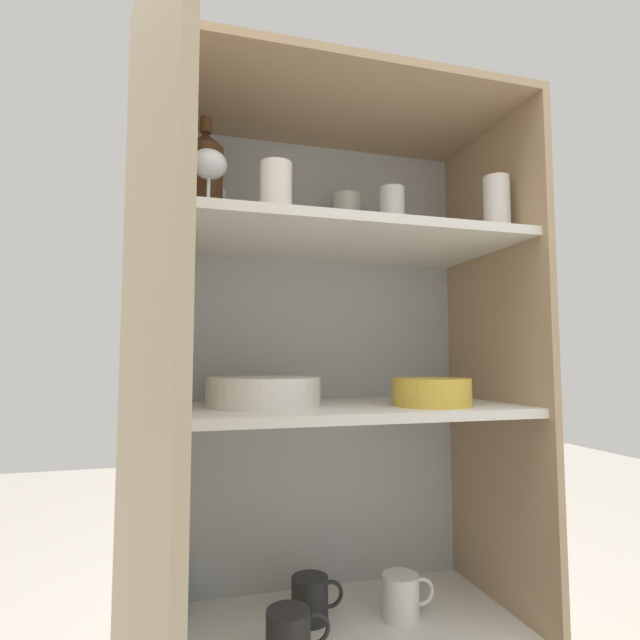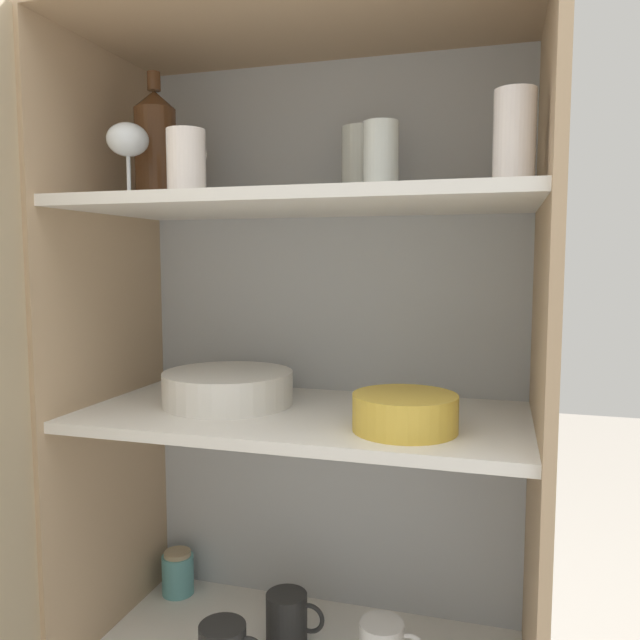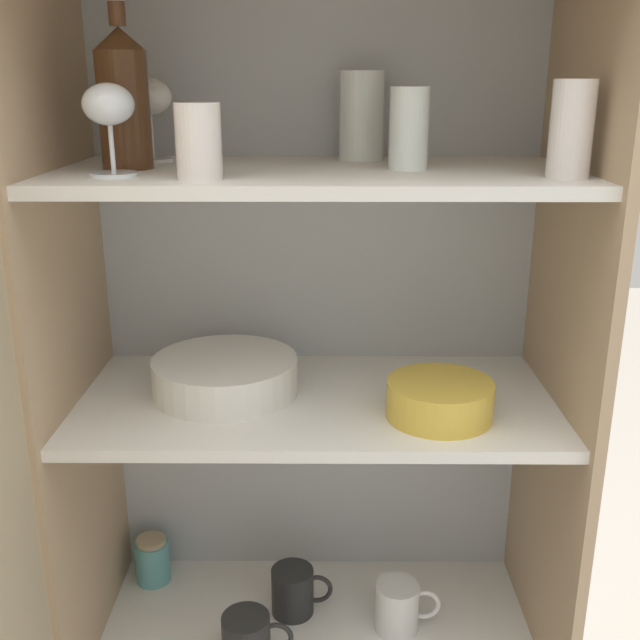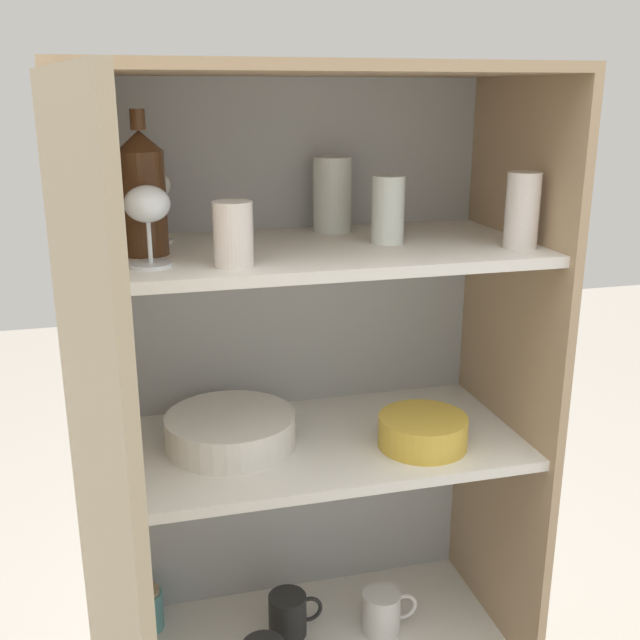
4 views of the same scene
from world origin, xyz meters
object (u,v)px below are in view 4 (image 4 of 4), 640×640
mixing_bowl_large (423,430)px  storage_jar (147,609)px  wine_bottle (143,193)px  plate_stack_white (231,430)px  coffee_mug_primary (383,612)px

mixing_bowl_large → storage_jar: size_ratio=1.75×
storage_jar → wine_bottle: bearing=-69.9°
plate_stack_white → coffee_mug_primary: 0.55m
wine_bottle → mixing_bowl_large: (0.49, -0.08, -0.46)m
wine_bottle → coffee_mug_primary: 1.02m
wine_bottle → mixing_bowl_large: size_ratio=1.41×
wine_bottle → plate_stack_white: 0.48m
mixing_bowl_large → plate_stack_white: bearing=164.9°
coffee_mug_primary → plate_stack_white: bearing=175.4°
plate_stack_white → wine_bottle: bearing=-172.6°
storage_jar → mixing_bowl_large: bearing=-21.4°
plate_stack_white → mixing_bowl_large: (0.36, -0.10, 0.00)m
coffee_mug_primary → storage_jar: 0.51m
plate_stack_white → storage_jar: bearing=147.8°
mixing_bowl_large → coffee_mug_primary: size_ratio=1.39×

